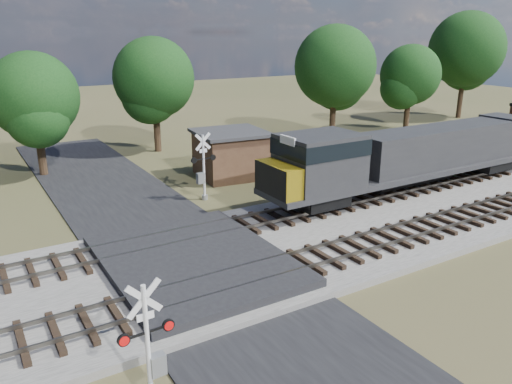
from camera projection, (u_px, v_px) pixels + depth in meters
ground at (199, 274)px, 20.72m from camera, size 160.00×160.00×0.00m
ballast_bed at (369, 222)px, 26.03m from camera, size 140.00×10.00×0.30m
road at (199, 273)px, 20.71m from camera, size 7.00×60.00×0.08m
crossing_panel at (194, 263)px, 21.03m from camera, size 7.00×9.00×0.62m
track_near at (289, 266)px, 20.51m from camera, size 140.00×2.60×0.33m
track_far at (231, 227)px, 24.58m from camera, size 140.00×2.60×0.33m
crossing_signal_near at (151, 357)px, 12.89m from camera, size 1.53×0.33×3.80m
crossing_signal_far at (203, 173)px, 29.41m from camera, size 1.64×0.36×4.07m
equipment_shed at (231, 153)px, 34.42m from camera, size 5.12×5.12×3.18m
treeline at (190, 71)px, 39.79m from camera, size 83.28×11.78×11.94m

